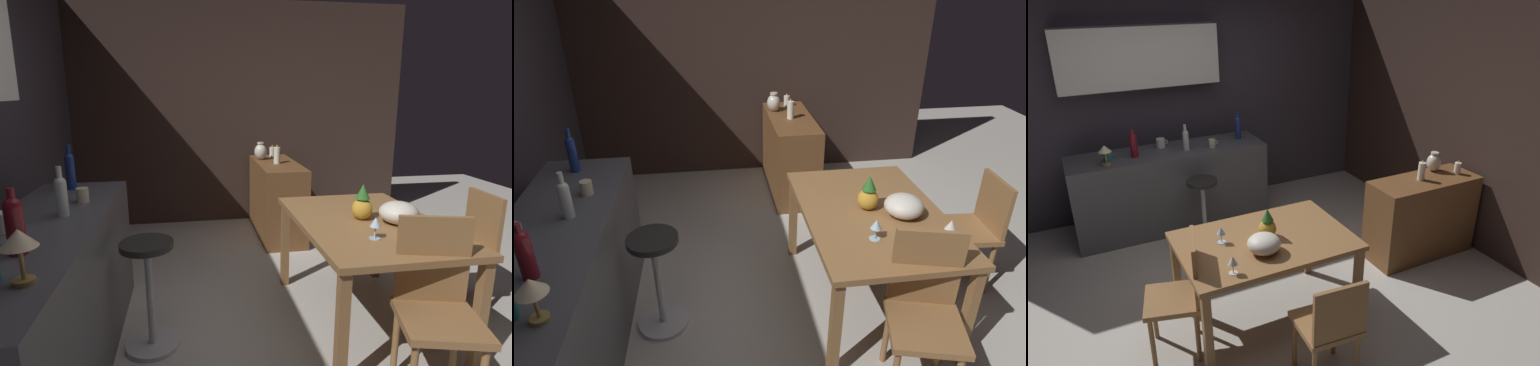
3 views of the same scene
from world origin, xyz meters
TOP-DOWN VIEW (x-y plane):
  - ground_plane at (0.00, 0.00)m, footprint 9.00×9.00m
  - wall_side_right at (2.55, 0.30)m, footprint 0.10×4.40m
  - dining_table at (0.08, -0.41)m, footprint 1.35×0.91m
  - kitchen_counter at (-0.18, 1.55)m, footprint 2.10×0.60m
  - sideboard_cabinet at (1.90, -0.20)m, footprint 1.10×0.44m
  - chair_near_window at (-0.62, -0.47)m, footprint 0.49×0.49m
  - chair_by_doorway at (0.18, -1.25)m, footprint 0.43×0.43m
  - bar_stool at (0.03, 1.03)m, footprint 0.34×0.34m
  - wine_glass_left at (-0.31, -0.74)m, footprint 0.07×0.07m
  - wine_glass_right at (-0.23, -0.30)m, footprint 0.07×0.07m
  - pineapple_centerpiece at (0.12, -0.38)m, footprint 0.14×0.14m
  - fruit_bowl at (-0.00, -0.58)m, footprint 0.25×0.25m
  - wine_bottle_clear at (0.01, 1.47)m, footprint 0.07×0.07m
  - wine_bottle_ruby at (-0.53, 1.50)m, footprint 0.08×0.08m
  - wine_bottle_cobalt at (0.66, 1.59)m, footprint 0.06×0.06m
  - cup_cream at (0.29, 1.43)m, footprint 0.11×0.07m
  - cup_white at (-0.22, 1.68)m, footprint 0.13×0.09m
  - counter_lamp at (-0.83, 1.37)m, footprint 0.13×0.13m
  - pillar_candle_tall at (1.85, -0.18)m, footprint 0.07×0.07m
  - pillar_candle_short at (2.29, -0.22)m, footprint 0.06×0.06m
  - vase_ceramic_ivory at (2.13, -0.05)m, footprint 0.14×0.14m

SIDE VIEW (x-z plane):
  - ground_plane at x=0.00m, z-range 0.00..0.00m
  - bar_stool at x=0.03m, z-range 0.02..0.73m
  - sideboard_cabinet at x=1.90m, z-range 0.00..0.82m
  - kitchen_counter at x=-0.18m, z-range 0.00..0.90m
  - chair_by_doorway at x=0.18m, z-range 0.05..0.92m
  - chair_near_window at x=-0.62m, z-range 0.04..1.00m
  - dining_table at x=0.08m, z-range 0.29..1.03m
  - fruit_bowl at x=0.00m, z-range 0.74..0.89m
  - wine_glass_right at x=-0.23m, z-range 0.77..0.90m
  - wine_glass_left at x=-0.31m, z-range 0.77..0.91m
  - pineapple_centerpiece at x=0.12m, z-range 0.72..0.96m
  - pillar_candle_short at x=2.29m, z-range 0.81..0.95m
  - pillar_candle_tall at x=1.85m, z-range 0.81..1.01m
  - vase_ceramic_ivory at x=2.13m, z-range 0.81..1.01m
  - cup_cream at x=0.29m, z-range 0.90..0.99m
  - cup_white at x=-0.22m, z-range 0.90..1.00m
  - wine_bottle_clear at x=0.01m, z-range 0.89..1.17m
  - wine_bottle_ruby at x=-0.53m, z-range 0.89..1.19m
  - wine_bottle_cobalt at x=0.66m, z-range 0.89..1.21m
  - counter_lamp at x=-0.83m, z-range 0.95..1.17m
  - wall_side_right at x=2.55m, z-range 0.00..2.60m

